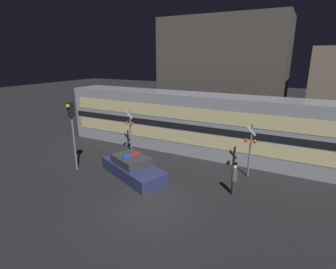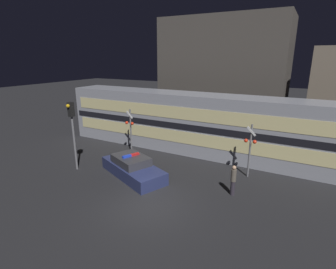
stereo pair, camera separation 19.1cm
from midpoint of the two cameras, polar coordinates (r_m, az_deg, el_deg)
name	(u,v)px [view 2 (the right image)]	position (r m, az deg, el deg)	size (l,w,h in m)	color
ground_plane	(148,206)	(13.58, -3.94, -15.25)	(120.00, 120.00, 0.00)	black
train	(196,123)	(20.20, 6.45, 2.41)	(22.36, 2.83, 4.50)	gray
police_car	(133,168)	(16.57, -7.39, -7.21)	(5.16, 3.63, 1.36)	navy
pedestrian	(233,180)	(14.55, 14.38, -9.56)	(0.29, 0.29, 1.70)	#2D2833
crossing_signal_near	(250,147)	(16.50, 17.73, -2.62)	(0.74, 0.30, 3.35)	slate
crossing_signal_far	(130,128)	(19.89, -7.93, 1.39)	(0.74, 0.30, 3.44)	slate
traffic_light_corner	(72,124)	(17.54, -19.83, 2.24)	(0.30, 0.46, 4.47)	slate
building_left	(224,75)	(27.61, 12.22, 12.54)	(11.96, 5.98, 10.78)	#47423D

